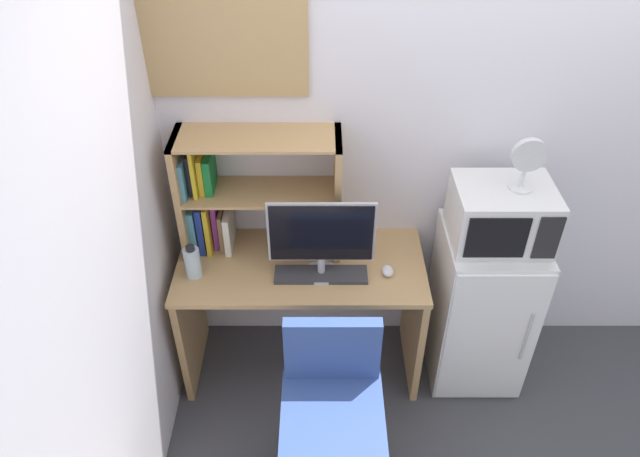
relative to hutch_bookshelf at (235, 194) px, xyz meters
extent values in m
cube|color=silver|center=(1.64, 0.15, 0.22)|extent=(6.40, 0.04, 2.60)
cube|color=silver|center=(-0.38, -1.47, 0.22)|extent=(0.04, 4.40, 2.60)
cube|color=tan|center=(0.32, -0.16, -0.33)|extent=(1.26, 0.59, 0.03)
cube|color=tan|center=(-0.29, -0.16, -0.71)|extent=(0.04, 0.53, 0.74)
cube|color=tan|center=(0.93, -0.16, -0.71)|extent=(0.04, 0.53, 0.74)
cube|color=tan|center=(-0.26, -0.01, 0.01)|extent=(0.03, 0.28, 0.64)
cube|color=tan|center=(0.50, -0.01, 0.01)|extent=(0.03, 0.28, 0.64)
cube|color=tan|center=(0.12, -0.01, 0.32)|extent=(0.79, 0.28, 0.01)
cube|color=tan|center=(0.12, -0.01, 0.02)|extent=(0.73, 0.28, 0.01)
cube|color=teal|center=(-0.22, 0.01, -0.18)|extent=(0.04, 0.23, 0.26)
cube|color=navy|center=(-0.18, 0.01, -0.18)|extent=(0.03, 0.22, 0.28)
cube|color=gold|center=(-0.15, 0.01, -0.17)|extent=(0.02, 0.23, 0.29)
cube|color=purple|center=(-0.12, 0.03, -0.18)|extent=(0.02, 0.16, 0.27)
cube|color=brown|center=(-0.08, 0.02, -0.21)|extent=(0.02, 0.20, 0.22)
cube|color=silver|center=(-0.05, 0.01, -0.21)|extent=(0.03, 0.23, 0.22)
cube|color=teal|center=(-0.23, 0.00, 0.12)|extent=(0.02, 0.23, 0.20)
cube|color=black|center=(-0.20, 0.02, 0.13)|extent=(0.02, 0.18, 0.22)
cube|color=gold|center=(-0.18, 0.01, 0.15)|extent=(0.02, 0.21, 0.25)
cube|color=gold|center=(-0.15, 0.02, 0.12)|extent=(0.03, 0.17, 0.19)
cube|color=#197233|center=(-0.12, 0.02, 0.12)|extent=(0.04, 0.18, 0.19)
cylinder|color=#B7B7BC|center=(0.42, -0.24, -0.31)|extent=(0.17, 0.17, 0.02)
cylinder|color=#B7B7BC|center=(0.42, -0.24, -0.26)|extent=(0.04, 0.04, 0.09)
cube|color=#B7B7BC|center=(0.42, -0.23, -0.06)|extent=(0.51, 0.01, 0.34)
cube|color=black|center=(0.42, -0.24, -0.06)|extent=(0.49, 0.02, 0.31)
cube|color=#333338|center=(0.42, -0.25, -0.31)|extent=(0.46, 0.13, 0.02)
ellipsoid|color=silver|center=(0.75, -0.24, -0.30)|extent=(0.06, 0.08, 0.04)
cylinder|color=silver|center=(-0.20, -0.24, -0.24)|extent=(0.08, 0.08, 0.16)
cylinder|color=black|center=(-0.20, -0.24, -0.15)|extent=(0.04, 0.04, 0.02)
cube|color=white|center=(1.28, -0.16, -0.62)|extent=(0.48, 0.49, 0.93)
cube|color=white|center=(1.28, -0.41, -0.62)|extent=(0.46, 0.01, 0.90)
cylinder|color=#B2B2B7|center=(1.45, -0.42, -0.57)|extent=(0.01, 0.01, 0.33)
cube|color=silver|center=(1.28, -0.16, 0.00)|extent=(0.46, 0.36, 0.29)
cube|color=black|center=(1.21, -0.34, 0.00)|extent=(0.28, 0.01, 0.22)
cube|color=black|center=(1.44, -0.34, 0.00)|extent=(0.11, 0.01, 0.23)
cylinder|color=silver|center=(1.34, -0.16, 0.15)|extent=(0.11, 0.11, 0.01)
cylinder|color=silver|center=(1.34, -0.16, 0.20)|extent=(0.02, 0.02, 0.09)
cylinder|color=silver|center=(1.34, -0.17, 0.32)|extent=(0.16, 0.03, 0.16)
cylinder|color=black|center=(0.47, -0.85, -0.85)|extent=(0.04, 0.04, 0.43)
cube|color=#334C8C|center=(0.47, -0.85, -0.61)|extent=(0.46, 0.46, 0.07)
cube|color=#334C8C|center=(0.47, -0.64, -0.40)|extent=(0.44, 0.06, 0.35)
cube|color=tan|center=(-0.01, 0.12, 0.73)|extent=(0.76, 0.02, 0.53)
camera|label=1|loc=(0.42, -2.42, 1.66)|focal=33.22mm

